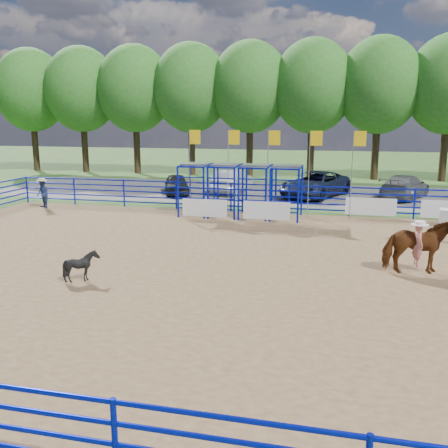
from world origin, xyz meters
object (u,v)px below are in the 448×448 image
at_px(calf, 82,266).
at_px(spectator_cowboy, 43,193).
at_px(horse_and_rider, 418,245).
at_px(car_d, 405,187).
at_px(car_b, 232,181).
at_px(car_c, 315,184).
at_px(car_a, 177,184).

xyz_separation_m(calf, spectator_cowboy, (-8.21, 10.69, 0.33)).
bearing_deg(horse_and_rider, car_d, 85.23).
height_order(horse_and_rider, car_b, horse_and_rider).
height_order(spectator_cowboy, car_c, spectator_cowboy).
relative_size(car_a, car_c, 0.65).
height_order(horse_and_rider, spectator_cowboy, horse_and_rider).
bearing_deg(horse_and_rider, spectator_cowboy, 157.12).
xyz_separation_m(spectator_cowboy, car_a, (5.37, 6.55, -0.19)).
height_order(car_a, car_d, car_d).
xyz_separation_m(spectator_cowboy, car_d, (19.36, 8.07, -0.10)).
xyz_separation_m(car_b, car_c, (5.37, -0.69, 0.04)).
bearing_deg(car_d, spectator_cowboy, 44.39).
bearing_deg(car_a, spectator_cowboy, -150.77).
xyz_separation_m(calf, car_a, (-2.84, 17.24, 0.14)).
xyz_separation_m(calf, car_d, (11.15, 18.76, 0.22)).
bearing_deg(spectator_cowboy, car_d, 22.64).
distance_m(calf, car_c, 18.92).
xyz_separation_m(horse_and_rider, car_a, (-12.68, 14.16, -0.32)).
distance_m(spectator_cowboy, car_a, 8.47).
height_order(car_c, car_d, car_c).
bearing_deg(calf, horse_and_rider, -62.10).
distance_m(car_c, car_d, 5.36).
relative_size(spectator_cowboy, car_d, 0.32).
bearing_deg(car_b, spectator_cowboy, 47.46).
distance_m(spectator_cowboy, car_d, 20.97).
relative_size(calf, car_a, 0.26).
relative_size(car_a, car_b, 0.81).
bearing_deg(car_d, car_b, 22.21).
relative_size(calf, car_b, 0.21).
bearing_deg(horse_and_rider, calf, -162.65).
bearing_deg(horse_and_rider, car_c, 105.00).
xyz_separation_m(spectator_cowboy, car_c, (14.05, 7.30, -0.03)).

